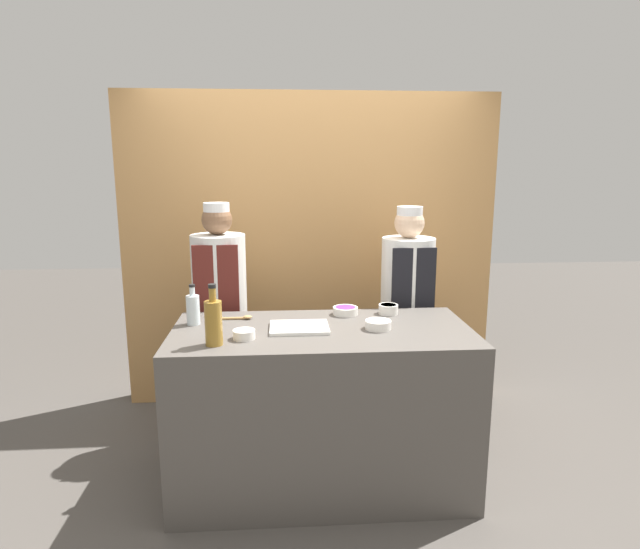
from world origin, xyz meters
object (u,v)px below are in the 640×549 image
(wooden_spoon, at_px, (237,318))
(chef_left, at_px, (220,313))
(chef_right, at_px, (407,312))
(sauce_bowl_white, at_px, (378,324))
(sauce_bowl_purple, at_px, (345,310))
(cutting_board, at_px, (299,327))
(bottle_clear, at_px, (193,309))
(sauce_bowl_orange, at_px, (388,309))
(bottle_vinegar, at_px, (213,321))
(sauce_bowl_red, at_px, (244,334))

(wooden_spoon, relative_size, chef_left, 0.14)
(chef_left, height_order, chef_right, chef_left)
(sauce_bowl_white, bearing_deg, chef_left, 143.89)
(chef_left, bearing_deg, sauce_bowl_purple, -25.74)
(cutting_board, xyz_separation_m, bottle_clear, (-0.61, 0.14, 0.08))
(sauce_bowl_orange, xyz_separation_m, cutting_board, (-0.56, -0.28, -0.02))
(bottle_vinegar, relative_size, wooden_spoon, 1.37)
(bottle_vinegar, bearing_deg, wooden_spoon, 79.70)
(sauce_bowl_purple, relative_size, cutting_board, 0.47)
(sauce_bowl_orange, bearing_deg, sauce_bowl_white, -111.26)
(sauce_bowl_white, xyz_separation_m, sauce_bowl_red, (-0.74, -0.12, -0.00))
(cutting_board, xyz_separation_m, bottle_vinegar, (-0.44, -0.24, 0.12))
(sauce_bowl_red, relative_size, chef_right, 0.07)
(wooden_spoon, bearing_deg, sauce_bowl_white, -17.03)
(sauce_bowl_purple, xyz_separation_m, sauce_bowl_red, (-0.59, -0.43, 0.00))
(bottle_clear, height_order, wooden_spoon, bottle_clear)
(sauce_bowl_white, height_order, sauce_bowl_purple, sauce_bowl_white)
(chef_left, bearing_deg, sauce_bowl_red, -75.14)
(sauce_bowl_orange, distance_m, bottle_vinegar, 1.13)
(wooden_spoon, bearing_deg, chef_right, 21.76)
(sauce_bowl_red, height_order, bottle_vinegar, bottle_vinegar)
(sauce_bowl_purple, height_order, chef_right, chef_right)
(sauce_bowl_orange, bearing_deg, bottle_clear, -173.33)
(sauce_bowl_orange, distance_m, sauce_bowl_red, 0.96)
(chef_left, bearing_deg, chef_right, 0.00)
(sauce_bowl_purple, distance_m, chef_right, 0.63)
(wooden_spoon, bearing_deg, sauce_bowl_red, -80.14)
(chef_right, bearing_deg, cutting_board, -139.04)
(sauce_bowl_orange, bearing_deg, sauce_bowl_purple, 178.97)
(chef_right, bearing_deg, sauce_bowl_red, -142.52)
(wooden_spoon, xyz_separation_m, chef_right, (1.14, 0.45, -0.11))
(sauce_bowl_orange, height_order, chef_right, chef_right)
(chef_right, bearing_deg, chef_left, -180.00)
(bottle_clear, bearing_deg, sauce_bowl_purple, 8.91)
(sauce_bowl_orange, bearing_deg, sauce_bowl_red, -153.66)
(bottle_vinegar, bearing_deg, chef_right, 36.66)
(sauce_bowl_white, bearing_deg, bottle_clear, 170.96)
(cutting_board, height_order, bottle_clear, bottle_clear)
(bottle_clear, distance_m, bottle_vinegar, 0.41)
(bottle_vinegar, bearing_deg, sauce_bowl_red, 30.09)
(chef_left, bearing_deg, wooden_spoon, -71.23)
(sauce_bowl_orange, height_order, wooden_spoon, sauce_bowl_orange)
(sauce_bowl_purple, xyz_separation_m, cutting_board, (-0.30, -0.28, -0.02))
(sauce_bowl_orange, xyz_separation_m, chef_left, (-1.08, 0.40, -0.12))
(sauce_bowl_purple, xyz_separation_m, wooden_spoon, (-0.66, -0.06, -0.02))
(sauce_bowl_red, height_order, chef_right, chef_right)
(bottle_vinegar, bearing_deg, sauce_bowl_purple, 34.88)
(sauce_bowl_red, xyz_separation_m, chef_left, (-0.22, 0.82, -0.11))
(bottle_clear, height_order, chef_right, chef_right)
(sauce_bowl_white, xyz_separation_m, wooden_spoon, (-0.81, 0.25, -0.02))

